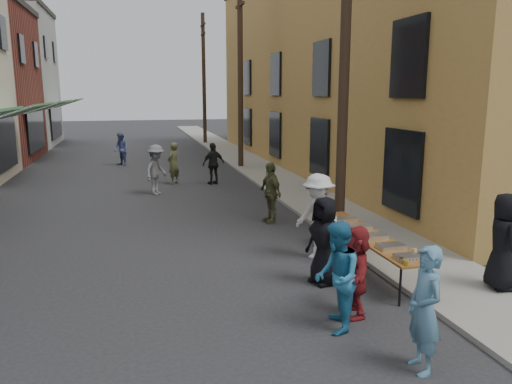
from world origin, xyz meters
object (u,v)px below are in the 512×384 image
catering_tray_sausage (410,257)px  guest_front_a (324,241)px  guest_front_c (337,277)px  server (503,241)px  utility_pole_far (204,80)px  serving_table (367,236)px  utility_pole_mid (240,74)px  utility_pole_near (345,57)px

catering_tray_sausage → guest_front_a: (-1.18, 1.10, 0.07)m
guest_front_c → server: 3.57m
utility_pole_far → serving_table: bearing=-91.1°
serving_table → guest_front_c: guest_front_c is taller
utility_pole_far → catering_tray_sausage: 28.47m
guest_front_c → server: size_ratio=0.97×
utility_pole_far → utility_pole_mid: bearing=-90.0°
utility_pole_mid → utility_pole_far: size_ratio=1.00×
utility_pole_near → guest_front_c: (-2.22, -4.99, -3.63)m
serving_table → guest_front_c: 2.97m
utility_pole_mid → catering_tray_sausage: bearing=-91.8°
utility_pole_mid → catering_tray_sausage: 16.65m
guest_front_c → utility_pole_near: bearing=175.2°
guest_front_a → utility_pole_far: bearing=158.9°
guest_front_c → utility_pole_mid: bearing=-168.3°
utility_pole_mid → guest_front_a: (-1.68, -15.12, -3.64)m
utility_pole_far → utility_pole_near: bearing=-90.0°
catering_tray_sausage → guest_front_a: guest_front_a is taller
utility_pole_far → server: 28.62m
utility_pole_mid → server: bearing=-85.5°
guest_front_c → server: server is taller
guest_front_a → server: size_ratio=0.96×
utility_pole_far → server: bearing=-87.4°
utility_pole_near → serving_table: (-0.50, -2.57, -3.79)m
utility_pole_far → server: utility_pole_far is taller
serving_table → guest_front_a: bearing=-154.9°
utility_pole_mid → catering_tray_sausage: size_ratio=18.00×
serving_table → catering_tray_sausage: catering_tray_sausage is taller
guest_front_c → catering_tray_sausage: bearing=133.5°
utility_pole_far → serving_table: utility_pole_far is taller
utility_pole_mid → guest_front_a: bearing=-96.3°
server → utility_pole_far: bearing=21.4°
utility_pole_mid → server: (1.30, -16.37, -3.51)m
utility_pole_near → utility_pole_mid: (0.00, 12.00, 0.00)m
utility_pole_far → guest_front_c: bearing=-94.4°
catering_tray_sausage → utility_pole_near: bearing=83.2°
serving_table → server: 2.56m
catering_tray_sausage → guest_front_c: (-1.72, -0.77, 0.08)m
utility_pole_mid → serving_table: utility_pole_mid is taller
guest_front_a → guest_front_c: size_ratio=0.99×
guest_front_a → server: (2.98, -1.25, 0.13)m
utility_pole_mid → server: size_ratio=5.04×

